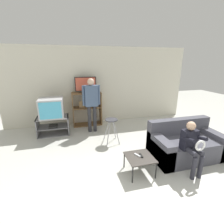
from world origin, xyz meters
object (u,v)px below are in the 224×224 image
Objects in this scene: tv_stand at (53,126)px; television_flat at (86,85)px; folding_stool at (111,124)px; remote_control_white at (137,155)px; person_seated_child at (192,143)px; snack_table at (140,158)px; person_standing_adult at (91,100)px; remote_control_black at (141,155)px; television_main at (52,108)px; couch at (185,145)px; media_shelf at (87,109)px.

television_flat reaches higher than tv_stand.
folding_stool is 1.36m from remote_control_white.
remote_control_white is 1.06m from person_seated_child.
folding_stool reaches higher than tv_stand.
remote_control_white is at bearing 165.56° from person_seated_child.
tv_stand is at bearing 137.06° from person_seated_child.
folding_stool is at bearing 98.17° from snack_table.
remote_control_black is at bearing -73.89° from person_standing_adult.
television_flat is (1.07, 0.51, 0.56)m from television_main.
snack_table is (1.76, -2.35, -0.50)m from television_main.
snack_table is 0.33× the size of couch.
person_standing_adult is (-0.60, 2.23, 0.68)m from snack_table.
snack_table is 0.50× the size of person_seated_child.
remote_control_black is at bearing -52.15° from tv_stand.
media_shelf is 2.87m from remote_control_white.
media_shelf is 7.90× the size of remote_control_white.
snack_table is 2.41m from person_standing_adult.
television_flat reaches higher than person_seated_child.
remote_control_black is (0.24, -1.37, -0.16)m from folding_stool.
remote_control_black is (0.73, -2.84, -1.01)m from television_flat.
remote_control_black is at bearing -51.38° from remote_control_white.
television_flat is at bearing 108.85° from remote_control_black.
media_shelf is at bearing 24.55° from television_main.
couch is at bearing 12.98° from snack_table.
media_shelf reaches higher than snack_table.
folding_stool is 4.57× the size of remote_control_white.
television_flat reaches higher than remote_control_black.
person_standing_adult is (-0.57, 2.18, 0.64)m from remote_control_white.
couch is (1.28, 0.23, -0.07)m from remote_control_white.
tv_stand is at bearing 132.32° from remote_control_black.
remote_control_black is 2.39m from person_standing_adult.
television_main is at bearing 136.90° from person_seated_child.
television_flat reaches higher than couch.
tv_stand is at bearing 127.00° from snack_table.
television_main is 4.62× the size of remote_control_black.
couch is at bearing -37.44° from folding_stool.
person_seated_child reaches higher than snack_table.
person_seated_child is at bearing -11.76° from snack_table.
couch is at bearing -34.44° from television_main.
media_shelf reaches higher than folding_stool.
person_standing_adult is at bearing -5.76° from television_main.
folding_stool is at bearing 71.92° from remote_control_white.
media_shelf is at bearing 25.08° from tv_stand.
television_main is 3.74m from person_seated_child.
television_main is 3.68m from couch.
couch reaches higher than remote_control_black.
tv_stand is 1.76× the size of snack_table.
person_standing_adult reaches higher than couch.
remote_control_white is (0.17, -1.34, -0.16)m from folding_stool.
tv_stand is 2.93m from snack_table.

